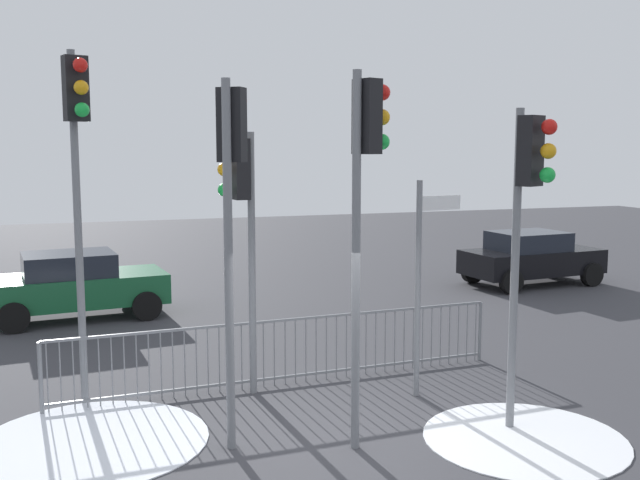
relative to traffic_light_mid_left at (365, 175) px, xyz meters
The scene contains 12 objects.
ground_plane 3.45m from the traffic_light_mid_left, 163.56° to the left, with size 60.00×60.00×0.00m, color #38383D.
traffic_light_mid_left is the anchor object (origin of this frame).
traffic_light_mid_right 2.64m from the traffic_light_mid_left, 112.94° to the left, with size 0.57×0.34×4.00m.
traffic_light_rear_left 1.64m from the traffic_light_mid_left, 160.26° to the left, with size 0.44×0.50×4.60m.
traffic_light_foreground_right 2.20m from the traffic_light_mid_left, ahead, with size 0.40×0.53×4.28m.
traffic_light_rear_right 4.23m from the traffic_light_mid_left, 141.60° to the left, with size 0.37×0.55×5.13m.
direction_sign_post 2.68m from the traffic_light_mid_left, 44.39° to the left, with size 0.78×0.17×3.29m.
pedestrian_guard_railing 3.91m from the traffic_light_mid_left, 96.25° to the left, with size 7.36×0.42×1.07m.
car_black_mid 12.44m from the traffic_light_mid_left, 45.84° to the left, with size 3.93×2.20×1.47m.
car_green_trailing 9.55m from the traffic_light_mid_left, 112.03° to the left, with size 3.96×2.27×1.47m.
snow_patch_kerb 4.03m from the traffic_light_mid_left, 13.74° to the right, with size 2.63×2.63×0.01m, color white.
snow_patch_island 4.90m from the traffic_light_mid_left, 159.91° to the left, with size 3.00×3.00×0.01m, color white.
Camera 1 is at (-3.10, -8.43, 3.79)m, focal length 41.27 mm.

